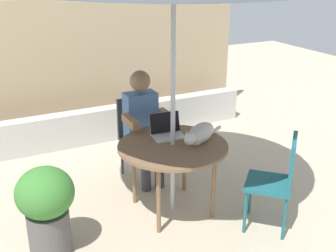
{
  "coord_description": "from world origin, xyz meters",
  "views": [
    {
      "loc": [
        -1.68,
        -3.26,
        2.32
      ],
      "look_at": [
        0.0,
        0.1,
        0.85
      ],
      "focal_mm": 45.91,
      "sensor_mm": 36.0,
      "label": 1
    }
  ],
  "objects_px": {
    "chair_occupied": "(138,131)",
    "potted_plant_near_fence": "(46,206)",
    "patio_table": "(173,150)",
    "laptop": "(166,129)",
    "cat": "(200,134)",
    "chair_empty": "(279,176)",
    "person_seated": "(143,121)"
  },
  "relations": [
    {
      "from": "laptop",
      "to": "chair_occupied",
      "type": "bearing_deg",
      "value": 94.51
    },
    {
      "from": "patio_table",
      "to": "laptop",
      "type": "distance_m",
      "value": 0.26
    },
    {
      "from": "cat",
      "to": "chair_occupied",
      "type": "bearing_deg",
      "value": 105.59
    },
    {
      "from": "cat",
      "to": "potted_plant_near_fence",
      "type": "relative_size",
      "value": 0.75
    },
    {
      "from": "chair_empty",
      "to": "person_seated",
      "type": "height_order",
      "value": "person_seated"
    },
    {
      "from": "cat",
      "to": "potted_plant_near_fence",
      "type": "distance_m",
      "value": 1.51
    },
    {
      "from": "patio_table",
      "to": "laptop",
      "type": "bearing_deg",
      "value": 78.12
    },
    {
      "from": "chair_occupied",
      "to": "person_seated",
      "type": "xyz_separation_m",
      "value": [
        0.0,
        -0.16,
        0.17
      ]
    },
    {
      "from": "person_seated",
      "to": "potted_plant_near_fence",
      "type": "xyz_separation_m",
      "value": [
        -1.22,
        -0.81,
        -0.26
      ]
    },
    {
      "from": "chair_occupied",
      "to": "person_seated",
      "type": "distance_m",
      "value": 0.23
    },
    {
      "from": "patio_table",
      "to": "person_seated",
      "type": "xyz_separation_m",
      "value": [
        0.0,
        0.69,
        0.05
      ]
    },
    {
      "from": "chair_occupied",
      "to": "potted_plant_near_fence",
      "type": "xyz_separation_m",
      "value": [
        -1.22,
        -0.97,
        -0.09
      ]
    },
    {
      "from": "laptop",
      "to": "person_seated",
      "type": "bearing_deg",
      "value": 96.05
    },
    {
      "from": "potted_plant_near_fence",
      "to": "chair_occupied",
      "type": "bearing_deg",
      "value": 38.49
    },
    {
      "from": "patio_table",
      "to": "cat",
      "type": "distance_m",
      "value": 0.3
    },
    {
      "from": "chair_occupied",
      "to": "chair_empty",
      "type": "bearing_deg",
      "value": -65.44
    },
    {
      "from": "chair_empty",
      "to": "potted_plant_near_fence",
      "type": "xyz_separation_m",
      "value": [
        -1.92,
        0.57,
        -0.09
      ]
    },
    {
      "from": "cat",
      "to": "chair_empty",
      "type": "bearing_deg",
      "value": -54.5
    },
    {
      "from": "patio_table",
      "to": "chair_occupied",
      "type": "xyz_separation_m",
      "value": [
        0.0,
        0.85,
        -0.11
      ]
    },
    {
      "from": "patio_table",
      "to": "person_seated",
      "type": "height_order",
      "value": "person_seated"
    },
    {
      "from": "chair_occupied",
      "to": "person_seated",
      "type": "height_order",
      "value": "person_seated"
    },
    {
      "from": "chair_empty",
      "to": "potted_plant_near_fence",
      "type": "height_order",
      "value": "chair_empty"
    },
    {
      "from": "patio_table",
      "to": "laptop",
      "type": "xyz_separation_m",
      "value": [
        0.05,
        0.23,
        0.12
      ]
    },
    {
      "from": "person_seated",
      "to": "laptop",
      "type": "distance_m",
      "value": 0.47
    },
    {
      "from": "cat",
      "to": "person_seated",
      "type": "bearing_deg",
      "value": 108.66
    },
    {
      "from": "laptop",
      "to": "cat",
      "type": "bearing_deg",
      "value": -54.94
    },
    {
      "from": "laptop",
      "to": "potted_plant_near_fence",
      "type": "height_order",
      "value": "laptop"
    },
    {
      "from": "patio_table",
      "to": "chair_occupied",
      "type": "distance_m",
      "value": 0.86
    },
    {
      "from": "chair_empty",
      "to": "patio_table",
      "type": "bearing_deg",
      "value": 135.5
    },
    {
      "from": "patio_table",
      "to": "chair_occupied",
      "type": "bearing_deg",
      "value": 90.0
    },
    {
      "from": "patio_table",
      "to": "chair_occupied",
      "type": "relative_size",
      "value": 1.15
    },
    {
      "from": "chair_occupied",
      "to": "laptop",
      "type": "xyz_separation_m",
      "value": [
        0.05,
        -0.62,
        0.23
      ]
    }
  ]
}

